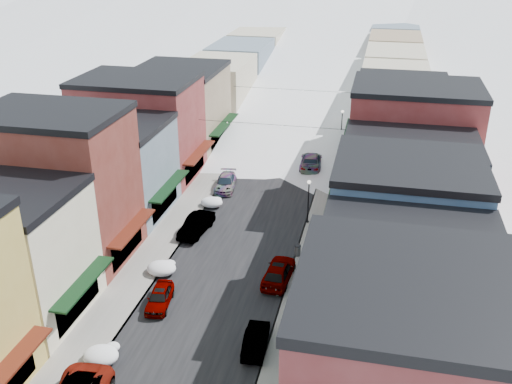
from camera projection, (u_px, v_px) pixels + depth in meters
The scene contains 31 objects.
road at pixel (300, 124), 80.26m from camera, with size 10.00×160.00×0.01m, color black.
sidewalk_left at pixel (254, 121), 81.54m from camera, with size 3.20×160.00×0.15m, color gray.
sidewalk_right at pixel (347, 127), 78.93m from camera, with size 3.20×160.00×0.15m, color gray.
curb_left at pixel (265, 121), 81.23m from camera, with size 0.10×160.00×0.15m, color slate.
curb_right at pixel (336, 126), 79.24m from camera, with size 0.10×160.00×0.15m, color slate.
bldg_l_cream at pixel (5, 253), 38.73m from camera, with size 11.30×8.20×9.50m.
bldg_l_brick_near at pixel (58, 186), 45.31m from camera, with size 12.30×8.20×12.50m.
bldg_l_grayblue at pixel (113, 168), 53.48m from camera, with size 11.30×9.20×9.00m.
bldg_l_brick_far at pixel (140, 128), 61.25m from camera, with size 13.30×9.20×11.00m.
bldg_l_tan at pixel (180, 107), 70.14m from camera, with size 11.30×11.20×10.00m.
bldg_r_green at pixel (404, 309), 33.07m from camera, with size 11.30×9.20×9.50m.
bldg_r_blue at pixel (403, 229), 40.85m from camera, with size 11.30×9.20×10.50m.
bldg_r_cream at pixel (407, 189), 49.05m from camera, with size 12.30×9.20×9.00m.
bldg_r_brick_far at pixel (412, 142), 56.42m from camera, with size 13.30×9.20×11.50m.
bldg_r_tan at pixel (400, 121), 65.91m from camera, with size 11.30×11.20×9.50m.
distant_blocks at pixel (320, 63), 99.02m from camera, with size 34.00×55.00×8.00m.
overhead_cables at pixel (285, 105), 66.59m from camera, with size 16.40×15.04×0.04m.
car_silver_sedan at pixel (160, 297), 41.10m from camera, with size 1.56×3.88×1.32m, color #9FA2A7.
car_dark_hatch at pixel (196, 225), 50.97m from camera, with size 1.68×4.83×1.59m, color black.
car_silver_wagon at pixel (226, 183), 59.81m from camera, with size 1.96×4.83×1.40m, color gray.
car_green_sedan at pixel (256, 339), 36.85m from camera, with size 1.41×4.03×1.33m, color black.
car_gray_suv at pixel (278, 271), 43.91m from camera, with size 1.97×4.90×1.67m, color #92959A.
car_black_sedan at pixel (311, 161), 64.99m from camera, with size 2.40×5.91×1.72m, color black.
car_lane_silver at pixel (271, 141), 71.75m from camera, with size 1.66×4.13×1.41m, color #A8AAB0.
car_lane_white at pixel (312, 103), 87.05m from camera, with size 2.82×6.11×1.70m, color silver.
trash_can at pixel (298, 250), 47.26m from camera, with size 0.55×0.55×0.93m.
streetlamp_near at pixel (309, 196), 51.76m from camera, with size 0.35×0.35×4.22m.
streetlamp_far at pixel (342, 122), 71.78m from camera, with size 0.35×0.35×4.26m.
snow_pile_near at pixel (102, 355), 35.80m from camera, with size 2.26×2.59×0.96m.
snow_pile_mid at pixel (162, 268), 45.05m from camera, with size 2.33×2.63×0.98m.
snow_pile_far at pixel (212, 202), 56.11m from camera, with size 2.17×2.53×0.92m.
Camera 1 is at (10.74, -16.48, 24.66)m, focal length 40.00 mm.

